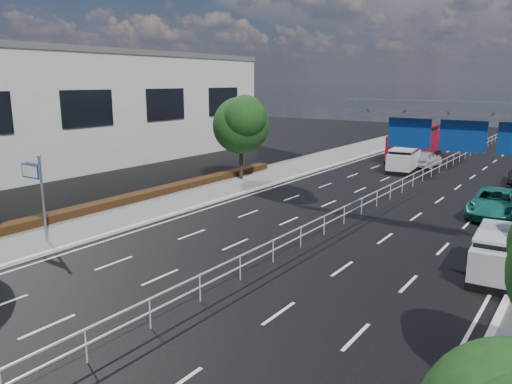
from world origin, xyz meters
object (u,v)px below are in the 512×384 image
Objects in this scene: red_bus at (415,142)px; toilet_sign at (36,182)px; silver_minivan at (500,254)px; parked_car_teal at (496,203)px; overhead_gantry at (481,130)px; white_minivan at (404,160)px; near_car_silver at (426,159)px; near_car_dark at (478,135)px.

toilet_sign is at bearing -101.50° from red_bus.
silver_minivan reaches higher than parked_car_teal.
overhead_gantry is 0.93× the size of red_bus.
white_minivan is 0.86× the size of parked_car_teal.
white_minivan reaches higher than near_car_silver.
toilet_sign is 34.10m from near_car_silver.
overhead_gantry is 21.89m from white_minivan.
red_bus is at bearing 109.38° from silver_minivan.
near_car_dark is 51.16m from silver_minivan.
overhead_gantry is 2.23× the size of silver_minivan.
red_bus is at bearing 112.07° from overhead_gantry.
overhead_gantry is 5.40m from silver_minivan.
overhead_gantry is at bearing -89.45° from parked_car_teal.
near_car_silver is (2.40, -4.35, -0.94)m from red_bus.
near_car_silver is (0.92, 3.55, -0.24)m from white_minivan.
near_car_dark is (1.85, 20.78, -0.96)m from red_bus.
near_car_dark is at bearing 100.80° from overhead_gantry.
toilet_sign is at bearing -150.40° from overhead_gantry.
silver_minivan is (19.25, 7.89, -2.03)m from toilet_sign.
parked_car_teal is (10.74, -19.39, -0.91)m from red_bus.
near_car_silver is 17.20m from parked_car_teal.
near_car_dark is at bearing 81.59° from toilet_sign.
red_bus is at bearing 85.04° from near_car_dark.
near_car_dark is 41.15m from parked_car_teal.
near_car_dark is at bearing 98.23° from silver_minivan.
red_bus reaches higher than white_minivan.
silver_minivan is 0.81× the size of parked_car_teal.
toilet_sign reaches higher than white_minivan.
overhead_gantry is 48.97m from near_car_dark.
parked_car_teal is (9.26, -11.49, -0.21)m from white_minivan.
parked_car_teal is at bearing 91.79° from overhead_gantry.
red_bus is 20.88m from near_car_dark.
red_bus reaches higher than near_car_dark.
near_car_dark is 0.98× the size of silver_minivan.
toilet_sign is 0.94× the size of silver_minivan.
near_car_silver is at bearing 74.48° from toilet_sign.
red_bus is 22.19m from parked_car_teal.
parked_car_teal is (-0.24, 7.69, -4.82)m from overhead_gantry.
overhead_gantry is at bearing -70.04° from white_minivan.
parked_car_teal is (8.89, -40.17, 0.05)m from near_car_dark.
toilet_sign reaches higher than red_bus.
silver_minivan reaches higher than near_car_dark.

